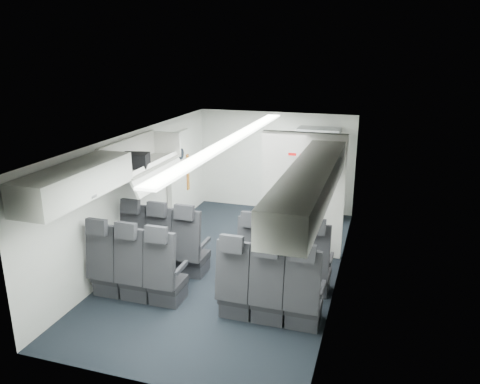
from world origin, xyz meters
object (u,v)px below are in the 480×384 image
Objects in this scene: seat_row_front at (222,256)px; seat_row_mid at (200,283)px; flight_attendant at (277,199)px; galley_unit at (317,174)px; boarding_door at (179,178)px; carry_on_bag at (135,161)px.

seat_row_front and seat_row_mid have the same top height.
flight_attendant is (0.42, 2.75, 0.38)m from seat_row_mid.
galley_unit is 1.21× the size of flight_attendant.
galley_unit reaches higher than boarding_door.
galley_unit is (0.95, 3.25, 0.55)m from seat_row_front.
seat_row_front is 2.11× the size of flight_attendant.
seat_row_mid is 8.20× the size of carry_on_bag.
boarding_door reaches higher than flight_attendant.
boarding_door is 1.18× the size of flight_attendant.
galley_unit is 4.07m from carry_on_bag.
boarding_door is at bearing 65.19° from flight_attendant.
seat_row_front is 1.98m from carry_on_bag.
galley_unit is at bearing 77.12° from seat_row_mid.
boarding_door is (-1.64, 2.99, 0.55)m from seat_row_mid.
seat_row_mid is at bearing -46.08° from carry_on_bag.
carry_on_bag is at bearing -83.75° from boarding_door.
carry_on_bag is at bearing -126.38° from galley_unit.
seat_row_front is 3.43m from galley_unit.
carry_on_bag reaches higher than seat_row_front.
seat_row_mid is 2.81m from flight_attendant.
flight_attendant is at bearing 81.24° from seat_row_mid.
seat_row_front is at bearing -14.15° from carry_on_bag.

